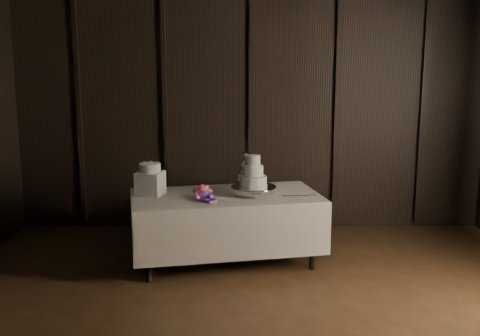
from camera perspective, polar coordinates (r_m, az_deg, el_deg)
name	(u,v)px	position (r m, az deg, el deg)	size (l,w,h in m)	color
room	(263,161)	(3.76, 2.34, 0.71)	(6.08, 7.08, 3.08)	black
display_table	(226,226)	(6.07, -1.42, -5.89)	(2.15, 1.41, 0.76)	beige
cake_stand	(253,190)	(5.97, 1.38, -2.30)	(0.48, 0.48, 0.09)	silver
wedding_cake	(251,174)	(5.92, 1.15, -0.65)	(0.33, 0.28, 0.34)	white
bouquet	(203,193)	(5.79, -3.78, -2.58)	(0.28, 0.38, 0.18)	#D84E70
box_pedestal	(150,184)	(6.01, -9.10, -1.57)	(0.26, 0.26, 0.25)	white
small_cake	(150,168)	(5.97, -9.15, 0.02)	(0.23, 0.23, 0.09)	white
cake_knife	(295,196)	(5.93, 5.61, -2.84)	(0.37, 0.02, 0.01)	silver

